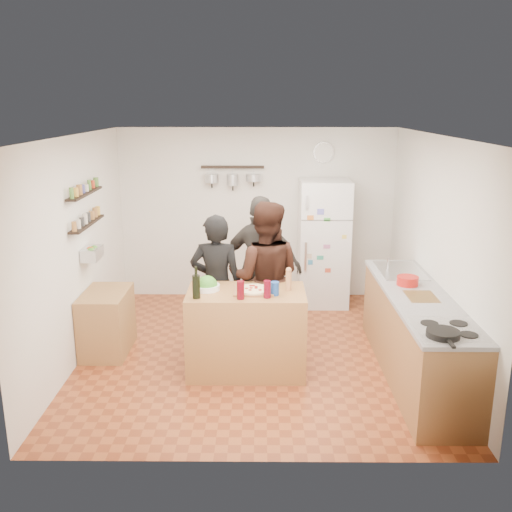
{
  "coord_description": "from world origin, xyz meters",
  "views": [
    {
      "loc": [
        0.05,
        -6.16,
        2.84
      ],
      "look_at": [
        0.0,
        0.1,
        1.15
      ],
      "focal_mm": 40.0,
      "sensor_mm": 36.0,
      "label": 1
    }
  ],
  "objects_px": {
    "wall_clock": "(324,152)",
    "salt_canister": "(275,289)",
    "salad_bowl": "(207,287)",
    "wine_bottle": "(196,287)",
    "person_center": "(265,278)",
    "prep_island": "(246,331)",
    "person_left": "(217,285)",
    "side_table": "(107,322)",
    "red_bowl": "(408,281)",
    "pepper_mill": "(289,281)",
    "person_back": "(261,266)",
    "fridge": "(323,243)",
    "skillet": "(443,334)",
    "counter_run": "(416,336)"
  },
  "relations": [
    {
      "from": "wall_clock",
      "to": "salt_canister",
      "type": "bearing_deg",
      "value": -105.83
    },
    {
      "from": "person_center",
      "to": "skillet",
      "type": "height_order",
      "value": "person_center"
    },
    {
      "from": "prep_island",
      "to": "wine_bottle",
      "type": "bearing_deg",
      "value": -156.25
    },
    {
      "from": "salad_bowl",
      "to": "fridge",
      "type": "bearing_deg",
      "value": 55.58
    },
    {
      "from": "pepper_mill",
      "to": "person_left",
      "type": "bearing_deg",
      "value": 152.19
    },
    {
      "from": "person_center",
      "to": "wall_clock",
      "type": "bearing_deg",
      "value": -106.17
    },
    {
      "from": "salt_canister",
      "to": "person_center",
      "type": "distance_m",
      "value": 0.67
    },
    {
      "from": "wall_clock",
      "to": "salad_bowl",
      "type": "bearing_deg",
      "value": -120.71
    },
    {
      "from": "red_bowl",
      "to": "wall_clock",
      "type": "xyz_separation_m",
      "value": [
        -0.7,
        2.33,
        1.18
      ]
    },
    {
      "from": "counter_run",
      "to": "side_table",
      "type": "bearing_deg",
      "value": 170.32
    },
    {
      "from": "prep_island",
      "to": "person_left",
      "type": "distance_m",
      "value": 0.69
    },
    {
      "from": "person_back",
      "to": "skillet",
      "type": "distance_m",
      "value": 2.75
    },
    {
      "from": "prep_island",
      "to": "person_left",
      "type": "xyz_separation_m",
      "value": [
        -0.35,
        0.47,
        0.37
      ]
    },
    {
      "from": "pepper_mill",
      "to": "fridge",
      "type": "bearing_deg",
      "value": 74.37
    },
    {
      "from": "person_center",
      "to": "side_table",
      "type": "distance_m",
      "value": 1.92
    },
    {
      "from": "wine_bottle",
      "to": "red_bowl",
      "type": "xyz_separation_m",
      "value": [
        2.25,
        0.42,
        -0.06
      ]
    },
    {
      "from": "person_back",
      "to": "salt_canister",
      "type": "bearing_deg",
      "value": 116.01
    },
    {
      "from": "side_table",
      "to": "red_bowl",
      "type": "bearing_deg",
      "value": -4.77
    },
    {
      "from": "salad_bowl",
      "to": "wine_bottle",
      "type": "distance_m",
      "value": 0.3
    },
    {
      "from": "person_back",
      "to": "side_table",
      "type": "bearing_deg",
      "value": 37.02
    },
    {
      "from": "person_center",
      "to": "side_table",
      "type": "relative_size",
      "value": 2.23
    },
    {
      "from": "counter_run",
      "to": "red_bowl",
      "type": "distance_m",
      "value": 0.6
    },
    {
      "from": "prep_island",
      "to": "pepper_mill",
      "type": "distance_m",
      "value": 0.72
    },
    {
      "from": "prep_island",
      "to": "wall_clock",
      "type": "distance_m",
      "value": 3.22
    },
    {
      "from": "skillet",
      "to": "side_table",
      "type": "xyz_separation_m",
      "value": [
        -3.34,
        1.7,
        -0.58
      ]
    },
    {
      "from": "salad_bowl",
      "to": "wall_clock",
      "type": "bearing_deg",
      "value": 59.29
    },
    {
      "from": "salad_bowl",
      "to": "wall_clock",
      "type": "xyz_separation_m",
      "value": [
        1.47,
        2.48,
        1.21
      ]
    },
    {
      "from": "wall_clock",
      "to": "side_table",
      "type": "height_order",
      "value": "wall_clock"
    },
    {
      "from": "prep_island",
      "to": "salt_canister",
      "type": "height_order",
      "value": "salt_canister"
    },
    {
      "from": "person_back",
      "to": "wall_clock",
      "type": "relative_size",
      "value": 5.85
    },
    {
      "from": "person_left",
      "to": "skillet",
      "type": "xyz_separation_m",
      "value": [
        2.05,
        -1.69,
        0.12
      ]
    },
    {
      "from": "wine_bottle",
      "to": "counter_run",
      "type": "bearing_deg",
      "value": 2.86
    },
    {
      "from": "salt_canister",
      "to": "pepper_mill",
      "type": "bearing_deg",
      "value": 48.58
    },
    {
      "from": "wine_bottle",
      "to": "person_center",
      "type": "distance_m",
      "value": 1.04
    },
    {
      "from": "wine_bottle",
      "to": "prep_island",
      "type": "bearing_deg",
      "value": 23.75
    },
    {
      "from": "person_back",
      "to": "prep_island",
      "type": "bearing_deg",
      "value": 100.66
    },
    {
      "from": "salad_bowl",
      "to": "wall_clock",
      "type": "height_order",
      "value": "wall_clock"
    },
    {
      "from": "salad_bowl",
      "to": "person_back",
      "type": "relative_size",
      "value": 0.16
    },
    {
      "from": "counter_run",
      "to": "fridge",
      "type": "xyz_separation_m",
      "value": [
        -0.75,
        2.3,
        0.45
      ]
    },
    {
      "from": "salad_bowl",
      "to": "person_left",
      "type": "xyz_separation_m",
      "value": [
        0.07,
        0.42,
        -0.11
      ]
    },
    {
      "from": "salad_bowl",
      "to": "wine_bottle",
      "type": "relative_size",
      "value": 1.14
    },
    {
      "from": "person_left",
      "to": "person_center",
      "type": "relative_size",
      "value": 0.92
    },
    {
      "from": "person_center",
      "to": "person_back",
      "type": "distance_m",
      "value": 0.53
    },
    {
      "from": "pepper_mill",
      "to": "skillet",
      "type": "distance_m",
      "value": 1.78
    },
    {
      "from": "skillet",
      "to": "counter_run",
      "type": "bearing_deg",
      "value": 84.85
    },
    {
      "from": "person_left",
      "to": "red_bowl",
      "type": "height_order",
      "value": "person_left"
    },
    {
      "from": "pepper_mill",
      "to": "person_center",
      "type": "xyz_separation_m",
      "value": [
        -0.25,
        0.48,
        -0.12
      ]
    },
    {
      "from": "wine_bottle",
      "to": "wall_clock",
      "type": "bearing_deg",
      "value": 60.55
    },
    {
      "from": "person_center",
      "to": "counter_run",
      "type": "distance_m",
      "value": 1.78
    },
    {
      "from": "side_table",
      "to": "person_center",
      "type": "bearing_deg",
      "value": 1.62
    }
  ]
}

